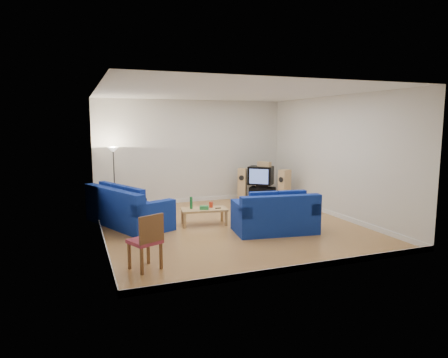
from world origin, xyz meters
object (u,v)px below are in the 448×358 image
object	(u,v)px
sofa_three_seat	(126,211)
coffee_table	(204,211)
television	(261,175)
tv_stand	(262,195)
sofa_loveseat	(275,218)

from	to	relation	value
sofa_three_seat	coffee_table	xyz separation A→B (m)	(1.80, -0.62, -0.00)
television	tv_stand	bearing A→B (deg)	1.52
coffee_table	sofa_three_seat	bearing A→B (deg)	161.12
sofa_loveseat	television	bearing A→B (deg)	77.29
tv_stand	sofa_three_seat	bearing A→B (deg)	-122.86
sofa_loveseat	coffee_table	size ratio (longest dim) A/B	1.66
coffee_table	television	xyz separation A→B (m)	(2.56, 2.10, 0.50)
tv_stand	sofa_loveseat	bearing A→B (deg)	-72.45
sofa_loveseat	television	xyz separation A→B (m)	(1.25, 3.35, 0.50)
television	sofa_three_seat	bearing A→B (deg)	-122.69
tv_stand	television	distance (m)	0.61
sofa_three_seat	television	size ratio (longest dim) A/B	2.90
sofa_loveseat	coffee_table	bearing A→B (deg)	144.15
coffee_table	tv_stand	bearing A→B (deg)	38.38
sofa_three_seat	tv_stand	bearing A→B (deg)	84.71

